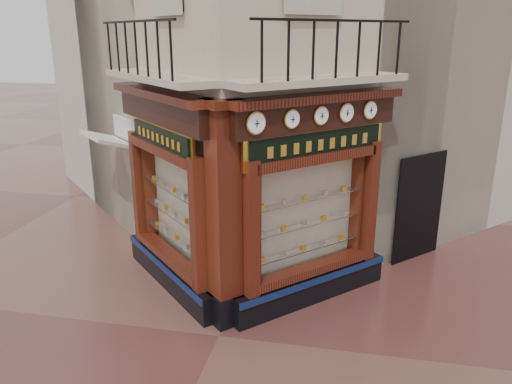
% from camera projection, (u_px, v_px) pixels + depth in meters
% --- Properties ---
extents(ground, '(80.00, 80.00, 0.00)m').
position_uv_depth(ground, '(219.00, 336.00, 8.55)').
color(ground, '#552C27').
rests_on(ground, ground).
extents(neighbour_left, '(11.31, 11.31, 11.00)m').
position_uv_depth(neighbour_left, '(212.00, 15.00, 15.41)').
color(neighbour_left, '#BEB6A6').
rests_on(neighbour_left, ground).
extents(neighbour_right, '(11.31, 11.31, 11.00)m').
position_uv_depth(neighbour_right, '(376.00, 14.00, 14.47)').
color(neighbour_right, '#BEB6A6').
rests_on(neighbour_right, ground).
extents(shopfront_left, '(2.86, 2.86, 3.98)m').
position_uv_depth(shopfront_left, '(168.00, 194.00, 9.68)').
color(shopfront_left, black).
rests_on(shopfront_left, ground).
extents(shopfront_right, '(2.86, 2.86, 3.98)m').
position_uv_depth(shopfront_right, '(313.00, 203.00, 9.15)').
color(shopfront_right, black).
rests_on(shopfront_right, ground).
extents(corner_pilaster, '(0.85, 0.85, 3.98)m').
position_uv_depth(corner_pilaster, '(224.00, 220.00, 8.43)').
color(corner_pilaster, black).
rests_on(corner_pilaster, ground).
extents(balcony, '(5.94, 2.97, 1.03)m').
position_uv_depth(balcony, '(236.00, 78.00, 8.66)').
color(balcony, '#C5B499').
rests_on(balcony, ground).
extents(clock_a, '(0.29, 0.29, 0.37)m').
position_uv_depth(clock_a, '(256.00, 123.00, 7.77)').
color(clock_a, '#A87E38').
rests_on(clock_a, ground).
extents(clock_b, '(0.26, 0.26, 0.32)m').
position_uv_depth(clock_b, '(292.00, 119.00, 8.14)').
color(clock_b, '#A87E38').
rests_on(clock_b, ground).
extents(clock_c, '(0.27, 0.27, 0.33)m').
position_uv_depth(clock_c, '(321.00, 116.00, 8.47)').
color(clock_c, '#A87E38').
rests_on(clock_c, ground).
extents(clock_d, '(0.28, 0.28, 0.34)m').
position_uv_depth(clock_d, '(346.00, 113.00, 8.78)').
color(clock_d, '#A87E38').
rests_on(clock_d, ground).
extents(clock_e, '(0.27, 0.27, 0.33)m').
position_uv_depth(clock_e, '(370.00, 110.00, 9.09)').
color(clock_e, '#A87E38').
rests_on(clock_e, ground).
extents(awning, '(1.63, 1.63, 0.33)m').
position_uv_depth(awning, '(117.00, 243.00, 12.33)').
color(awning, silver).
rests_on(awning, ground).
extents(signboard_left, '(1.91, 1.91, 0.51)m').
position_uv_depth(signboard_left, '(161.00, 138.00, 9.30)').
color(signboard_left, '#EABC45').
rests_on(signboard_left, ground).
extents(signboard_right, '(2.25, 2.25, 0.60)m').
position_uv_depth(signboard_right, '(318.00, 144.00, 8.75)').
color(signboard_right, '#EABC45').
rests_on(signboard_right, ground).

